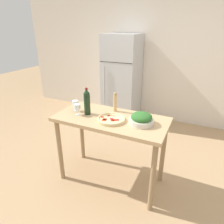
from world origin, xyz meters
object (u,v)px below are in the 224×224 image
Objects in this scene: wine_glass_near at (77,107)px; homemade_pizza at (111,119)px; wine_glass_far at (75,103)px; refrigerator at (122,79)px; wine_bottle at (87,102)px; salad_bowl at (141,119)px; pepper_mill at (115,102)px.

homemade_pizza is (0.44, 0.02, -0.08)m from wine_glass_near.
wine_glass_far is 0.54m from homemade_pizza.
wine_glass_far is at bearing -85.61° from refrigerator.
wine_bottle is 0.68m from salad_bowl.
pepper_mill is 0.45m from salad_bowl.
wine_glass_near is at bearing -146.27° from wine_bottle.
refrigerator is 1.97m from wine_glass_near.
wine_glass_near is 0.13m from wine_glass_far.
wine_glass_near is (-0.10, -0.07, -0.05)m from wine_bottle.
wine_bottle is at bearing -140.05° from pepper_mill.
refrigerator reaches higher than homemade_pizza.
refrigerator is 5.34× the size of wine_bottle.
salad_bowl is (0.86, 0.00, -0.04)m from wine_glass_far.
wine_glass_far is 0.86m from salad_bowl.
wine_glass_near is 0.46m from pepper_mill.
wine_bottle is 1.33× the size of pepper_mill.
wine_bottle is 1.04× the size of homemade_pizza.
wine_bottle is at bearing 33.73° from wine_glass_near.
refrigerator is at bearing 109.79° from pepper_mill.
wine_glass_near is 1.00× the size of wine_glass_far.
wine_glass_near and wine_glass_far have the same top height.
wine_glass_far is at bearing -179.90° from salad_bowl.
wine_bottle is at bearing -6.40° from wine_glass_far.
refrigerator is 5.56× the size of homemade_pizza.
pepper_mill is at bearing 23.88° from wine_glass_far.
pepper_mill is (0.36, 0.29, 0.02)m from wine_glass_near.
refrigerator reaches higher than pepper_mill.
wine_bottle reaches higher than homemade_pizza.
pepper_mill is at bearing 39.95° from wine_bottle.
refrigerator is at bearing 94.39° from wine_glass_far.
wine_bottle is 0.37m from homemade_pizza.
wine_glass_far is at bearing 136.06° from wine_glass_near.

